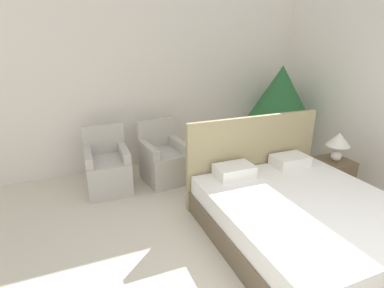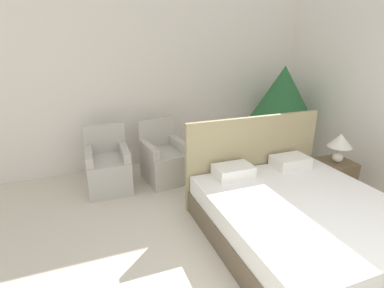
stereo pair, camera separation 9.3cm
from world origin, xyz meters
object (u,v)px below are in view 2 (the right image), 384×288
Objects in this scene: armchair_near_window_right at (165,162)px; potted_palm at (283,96)px; armchair_near_window_left at (109,170)px; table_lamp at (340,143)px; nightstand at (333,176)px; bed at (299,216)px.

potted_palm is at bearing -5.22° from armchair_near_window_right.
armchair_near_window_left reaches higher than table_lamp.
armchair_near_window_left is 0.54× the size of potted_palm.
nightstand is at bearing 67.28° from table_lamp.
potted_palm is 1.61m from nightstand.
armchair_near_window_left is at bearing -178.24° from potted_palm.
armchair_near_window_left is at bearing 132.97° from bed.
nightstand is at bearing -89.53° from potted_palm.
potted_palm reaches higher than armchair_near_window_left.
bed is 1.25× the size of potted_palm.
bed reaches higher than table_lamp.
bed is at bearing -71.25° from armchair_near_window_right.
potted_palm reaches higher than armchair_near_window_right.
bed is 4.56× the size of nightstand.
armchair_near_window_right reaches higher than table_lamp.
armchair_near_window_right is (0.85, -0.00, 0.00)m from armchair_near_window_left.
armchair_near_window_right is 1.97× the size of nightstand.
nightstand is at bearing -20.61° from armchair_near_window_left.
nightstand is 1.11× the size of table_lamp.
bed is 2.32× the size of armchair_near_window_left.
table_lamp is at bearing -112.72° from nightstand.
armchair_near_window_right is (-0.97, 1.95, 0.02)m from bed.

